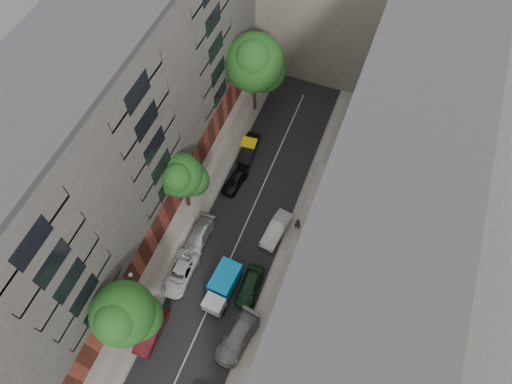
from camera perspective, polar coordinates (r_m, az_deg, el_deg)
The scene contains 20 objects.
ground at distance 44.69m, azimuth -1.95°, elevation -5.54°, with size 120.00×120.00×0.00m, color #4C4C49.
road_surface at distance 44.68m, azimuth -1.95°, elevation -5.53°, with size 8.00×44.00×0.02m, color black.
sidewalk_left at distance 45.97m, azimuth -8.32°, elevation -3.20°, with size 3.00×44.00×0.15m, color gray.
sidewalk_right at distance 43.93m, azimuth 4.76°, elevation -7.83°, with size 3.00×44.00×0.15m, color gray.
building_left at distance 39.93m, azimuth -17.24°, elevation 6.10°, with size 8.00×44.00×20.00m, color #4E4B49.
building_right at distance 35.03m, azimuth 14.48°, elevation -4.26°, with size 8.00×44.00×20.00m, color #B5A98D.
tarp_truck at distance 41.56m, azimuth -4.25°, elevation -11.69°, with size 2.22×4.91×2.21m.
car_left_1 at distance 41.83m, azimuth -12.98°, elevation -16.59°, with size 1.51×4.33×1.43m, color #4A0E14.
car_left_2 at distance 43.02m, azimuth -9.48°, elevation -10.03°, with size 2.20×4.77×1.32m, color silver.
car_left_3 at distance 44.20m, azimuth -7.25°, elevation -5.63°, with size 1.95×4.80×1.39m, color silver.
car_left_4 at distance 47.08m, azimuth -2.64°, elevation 1.47°, with size 1.51×3.76×1.28m, color black.
car_left_5 at distance 49.28m, azimuth -0.89°, elevation 5.45°, with size 1.43×4.10×1.35m, color black.
car_right_1 at distance 40.72m, azimuth -2.33°, elevation -17.71°, with size 2.09×5.14×1.49m, color slate.
car_right_2 at distance 41.99m, azimuth -0.80°, elevation -11.67°, with size 1.70×4.22×1.44m, color black.
car_right_3 at distance 44.22m, azimuth 2.56°, elevation -4.71°, with size 1.52×4.36×1.44m, color silver.
tree_near at distance 37.24m, azimuth -16.15°, elevation -14.65°, with size 5.33×5.06×8.55m.
tree_mid at distance 42.07m, azimuth -9.28°, elevation 1.81°, with size 4.60×4.22×7.76m.
tree_far at distance 48.54m, azimuth -0.11°, elevation 15.61°, with size 6.29×6.16×10.26m.
lamp_post at distance 40.25m, azimuth -14.81°, elevation -10.94°, with size 0.36×0.36×5.59m.
pedestrian at distance 44.29m, azimuth 5.21°, elevation -4.00°, with size 0.63×0.42×1.74m, color black.
Camera 1 is at (8.34, -17.26, 40.37)m, focal length 32.00 mm.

